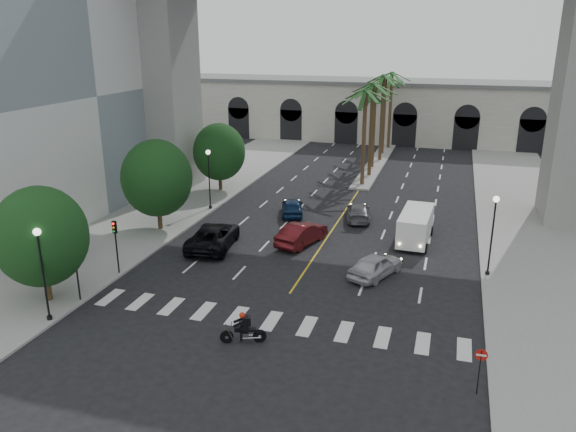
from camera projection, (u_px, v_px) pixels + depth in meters
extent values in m
plane|color=black|center=(280.00, 309.00, 31.66)|extent=(140.00, 140.00, 0.00)
cube|color=gray|center=(168.00, 209.00, 49.38)|extent=(8.00, 100.00, 0.15)
cube|color=gray|center=(535.00, 244.00, 41.22)|extent=(8.00, 100.00, 0.15)
cube|color=gray|center=(376.00, 164.00, 66.24)|extent=(2.00, 24.00, 0.20)
cube|color=silver|center=(14.00, 94.00, 46.82)|extent=(16.00, 32.00, 20.00)
cube|color=silver|center=(394.00, 112.00, 80.51)|extent=(70.00, 10.00, 8.00)
cube|color=slate|center=(396.00, 82.00, 79.19)|extent=(71.00, 10.50, 0.50)
cube|color=gray|center=(163.00, 82.00, 53.50)|extent=(5.00, 6.00, 20.80)
cylinder|color=#47331E|center=(364.00, 139.00, 55.69)|extent=(0.40, 0.40, 9.50)
cylinder|color=#47331E|center=(371.00, 132.00, 59.26)|extent=(0.40, 0.40, 9.80)
cylinder|color=#47331E|center=(374.00, 128.00, 63.06)|extent=(0.40, 0.40, 9.30)
cylinder|color=#47331E|center=(382.00, 120.00, 66.48)|extent=(0.40, 0.40, 10.10)
cylinder|color=#47331E|center=(384.00, 117.00, 70.27)|extent=(0.40, 0.40, 9.60)
cylinder|color=#47331E|center=(390.00, 112.00, 73.79)|extent=(0.40, 0.40, 9.90)
cylinder|color=#382616|center=(47.00, 283.00, 32.10)|extent=(0.36, 0.36, 2.34)
ellipsoid|color=black|center=(41.00, 236.00, 31.21)|extent=(5.20, 5.20, 5.72)
cylinder|color=#382616|center=(160.00, 215.00, 43.92)|extent=(0.36, 0.36, 2.45)
ellipsoid|color=black|center=(157.00, 178.00, 42.99)|extent=(5.44, 5.44, 5.98)
cylinder|color=#382616|center=(220.00, 180.00, 54.88)|extent=(0.36, 0.36, 2.27)
ellipsoid|color=black|center=(219.00, 152.00, 54.02)|extent=(5.04, 5.04, 5.54)
cylinder|color=black|center=(50.00, 319.00, 30.15)|extent=(0.28, 0.28, 0.36)
cylinder|color=black|center=(44.00, 278.00, 29.40)|extent=(0.11, 0.11, 5.00)
sphere|color=white|center=(37.00, 232.00, 28.60)|extent=(0.40, 0.40, 0.40)
cylinder|color=black|center=(211.00, 208.00, 49.28)|extent=(0.28, 0.28, 0.36)
cylinder|color=black|center=(209.00, 181.00, 48.52)|extent=(0.11, 0.11, 5.00)
sphere|color=white|center=(208.00, 152.00, 47.73)|extent=(0.40, 0.40, 0.40)
cylinder|color=black|center=(487.00, 274.00, 35.79)|extent=(0.28, 0.28, 0.36)
cylinder|color=black|center=(492.00, 238.00, 35.04)|extent=(0.11, 0.11, 5.00)
sphere|color=white|center=(496.00, 199.00, 34.25)|extent=(0.40, 0.40, 0.40)
cylinder|color=black|center=(77.00, 274.00, 31.91)|extent=(0.10, 0.10, 3.50)
cube|color=black|center=(74.00, 250.00, 31.44)|extent=(0.25, 0.18, 0.80)
cylinder|color=black|center=(117.00, 249.00, 35.55)|extent=(0.10, 0.10, 3.50)
cube|color=black|center=(115.00, 227.00, 35.09)|extent=(0.25, 0.18, 0.80)
cylinder|color=black|center=(227.00, 337.00, 28.05)|extent=(0.68, 0.34, 0.69)
cylinder|color=black|center=(260.00, 336.00, 28.13)|extent=(0.68, 0.34, 0.69)
cube|color=silver|center=(244.00, 335.00, 28.06)|extent=(0.54, 0.45, 0.30)
cube|color=black|center=(241.00, 329.00, 27.95)|extent=(0.68, 0.45, 0.23)
cube|color=black|center=(251.00, 330.00, 27.99)|extent=(0.58, 0.43, 0.14)
cylinder|color=black|center=(231.00, 325.00, 27.85)|extent=(0.24, 0.60, 0.03)
cube|color=black|center=(246.00, 322.00, 27.85)|extent=(0.43, 0.51, 0.59)
cube|color=black|center=(249.00, 321.00, 27.84)|extent=(0.27, 0.38, 0.43)
sphere|color=red|center=(242.00, 315.00, 27.72)|extent=(0.30, 0.30, 0.30)
imported|color=#B8B8BE|center=(375.00, 265.00, 35.66)|extent=(3.42, 4.77, 1.51)
imported|color=#4E0F13|center=(302.00, 234.00, 41.10)|extent=(3.03, 5.19, 1.62)
imported|color=black|center=(213.00, 236.00, 40.46)|extent=(3.61, 6.46, 1.71)
imported|color=slate|center=(358.00, 212.00, 46.61)|extent=(2.76, 4.95, 1.36)
imported|color=#10274B|center=(292.00, 207.00, 47.74)|extent=(2.91, 4.62, 1.47)
cube|color=white|center=(416.00, 225.00, 41.34)|extent=(2.34, 5.64, 2.05)
cube|color=black|center=(411.00, 233.00, 38.91)|extent=(1.91, 0.35, 0.87)
cylinder|color=black|center=(397.00, 245.00, 40.20)|extent=(0.32, 0.73, 0.72)
cylinder|color=black|center=(425.00, 248.00, 39.58)|extent=(0.32, 0.73, 0.72)
cylinder|color=black|center=(405.00, 228.00, 43.70)|extent=(0.32, 0.73, 0.72)
cylinder|color=black|center=(431.00, 231.00, 43.08)|extent=(0.32, 0.73, 0.72)
imported|color=black|center=(74.00, 250.00, 37.25)|extent=(0.77, 0.59, 1.90)
imported|color=black|center=(83.00, 240.00, 39.06)|extent=(1.07, 0.95, 1.82)
cylinder|color=black|center=(479.00, 373.00, 23.82)|extent=(0.05, 0.05, 2.15)
cylinder|color=#B1120C|center=(481.00, 355.00, 23.56)|extent=(0.54, 0.04, 0.54)
cube|color=silver|center=(481.00, 355.00, 23.56)|extent=(0.41, 0.03, 0.09)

